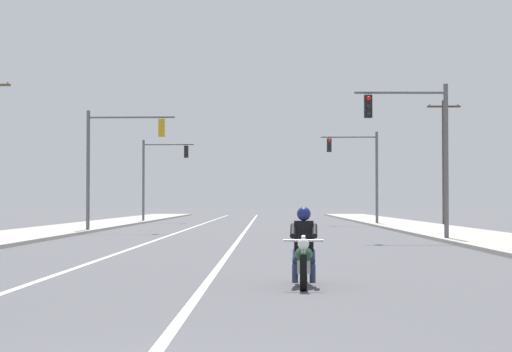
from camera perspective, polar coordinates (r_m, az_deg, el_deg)
name	(u,v)px	position (r m, az deg, el deg)	size (l,w,h in m)	color
lane_stripe_center	(247,228)	(51.97, -0.56, -3.38)	(0.16, 100.00, 0.01)	beige
lane_stripe_left	(191,228)	(52.15, -4.23, -3.37)	(0.16, 100.00, 0.01)	beige
sidewalk_kerb_right	(434,230)	(47.78, 11.43, -3.42)	(4.40, 110.00, 0.14)	#ADA89E
sidewalk_kerb_left	(62,230)	(48.21, -12.41, -3.40)	(4.40, 110.00, 0.14)	#ADA89E
motorcycle_with_rider	(304,254)	(16.31, 3.10, -5.08)	(0.70, 2.19, 1.46)	black
traffic_signal_near_right	(420,139)	(35.26, 10.58, 2.37)	(3.70, 0.45, 6.20)	#56565B
traffic_signal_near_left	(113,152)	(45.40, -9.23, 1.53)	(4.52, 0.38, 6.20)	#56565B
traffic_signal_mid_right	(361,164)	(58.84, 6.80, 0.75)	(3.80, 0.37, 6.20)	#56565B
traffic_signal_mid_left	(158,169)	(66.54, -6.37, 0.48)	(3.89, 0.38, 6.20)	#56565B
utility_pole_right_far	(444,160)	(58.42, 12.06, 1.03)	(2.16, 0.26, 8.14)	#4C3828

